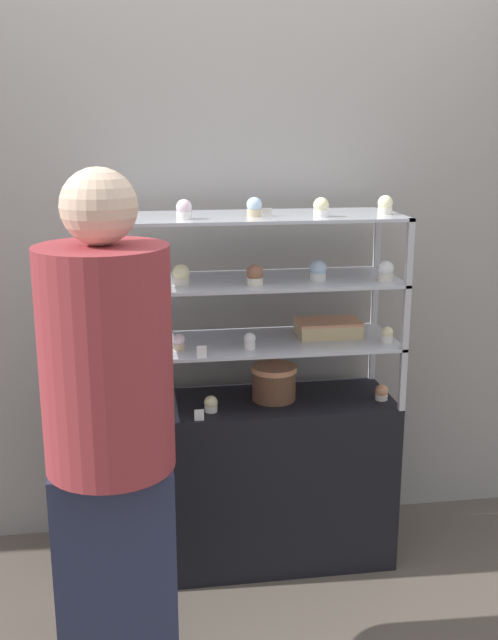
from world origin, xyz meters
The scene contains 30 objects.
ground_plane centered at (0.00, 0.00, 0.00)m, with size 20.00×20.00×0.00m, color brown.
back_wall centered at (0.00, 0.35, 1.30)m, with size 8.00×0.05×2.60m.
display_base centered at (0.00, 0.00, 0.35)m, with size 1.17×0.40×0.70m.
display_riser_lower centered at (0.00, 0.00, 0.93)m, with size 1.17×0.40×0.25m.
display_riser_middle centered at (0.00, 0.00, 1.18)m, with size 1.17×0.40×0.25m.
display_riser_upper centered at (0.00, 0.00, 1.43)m, with size 1.17×0.40×0.25m.
layer_cake_centerpiece centered at (0.10, 0.00, 0.77)m, with size 0.18×0.18×0.14m.
sheet_cake_frosted centered at (0.33, 0.04, 0.98)m, with size 0.26×0.16×0.06m.
cupcake_0 centered at (-0.51, -0.07, 0.73)m, with size 0.05×0.05×0.06m.
cupcake_1 centered at (-0.16, -0.10, 0.73)m, with size 0.05×0.05×0.06m.
cupcake_2 centered at (0.53, -0.07, 0.73)m, with size 0.05×0.05×0.06m.
price_tag_0 centered at (-0.22, -0.18, 0.72)m, with size 0.04×0.00×0.04m.
cupcake_3 centered at (-0.52, -0.07, 0.98)m, with size 0.05×0.05×0.06m.
cupcake_4 centered at (-0.28, -0.08, 0.98)m, with size 0.05×0.05×0.06m.
cupcake_5 centered at (-0.01, -0.10, 0.98)m, with size 0.05×0.05×0.06m.
cupcake_6 centered at (0.53, -0.09, 0.98)m, with size 0.05×0.05×0.06m.
price_tag_1 centered at (-0.20, -0.18, 0.97)m, with size 0.04×0.00×0.04m.
cupcake_7 centered at (-0.53, -0.10, 1.24)m, with size 0.06×0.06×0.08m.
cupcake_8 centered at (-0.26, -0.06, 1.24)m, with size 0.06×0.06×0.08m.
cupcake_9 centered at (0.01, -0.11, 1.24)m, with size 0.06×0.06×0.08m.
cupcake_10 centered at (0.26, -0.05, 1.24)m, with size 0.06×0.06×0.08m.
cupcake_11 centered at (0.51, -0.10, 1.24)m, with size 0.06×0.06×0.08m.
price_tag_2 centered at (-0.36, -0.18, 1.22)m, with size 0.04×0.00×0.04m.
cupcake_12 centered at (-0.52, -0.04, 1.48)m, with size 0.06×0.06×0.07m.
cupcake_13 centered at (-0.25, -0.09, 1.48)m, with size 0.06×0.06×0.07m.
cupcake_14 centered at (0.01, -0.05, 1.48)m, with size 0.06×0.06×0.07m.
cupcake_15 centered at (0.26, -0.09, 1.48)m, with size 0.06×0.06×0.07m.
cupcake_16 centered at (0.52, -0.05, 1.48)m, with size 0.06×0.06×0.07m.
price_tag_3 centered at (0.04, -0.18, 1.47)m, with size 0.04×0.00×0.04m.
customer_figure centered at (-0.53, -0.67, 0.89)m, with size 0.39×0.39×1.67m.
Camera 1 is at (-0.43, -2.80, 1.78)m, focal length 42.00 mm.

